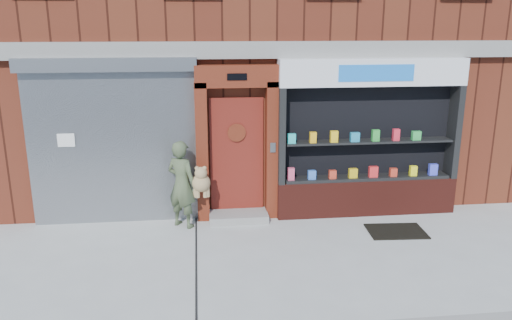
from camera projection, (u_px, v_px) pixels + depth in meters
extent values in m
plane|color=#9E9E99|center=(294.00, 258.00, 7.91)|extent=(80.00, 80.00, 0.00)
cube|color=#521E12|center=(252.00, 8.00, 12.62)|extent=(12.00, 8.00, 8.00)
cube|color=gray|center=(278.00, 50.00, 8.93)|extent=(12.00, 0.16, 0.30)
cube|color=gray|center=(114.00, 149.00, 9.07)|extent=(3.00, 0.10, 2.80)
cube|color=slate|center=(106.00, 65.00, 8.62)|extent=(3.10, 0.30, 0.24)
cube|color=white|center=(66.00, 140.00, 8.87)|extent=(0.30, 0.01, 0.24)
cube|color=#591D0F|center=(202.00, 153.00, 9.20)|extent=(0.22, 0.28, 2.60)
cube|color=#591D0F|center=(272.00, 151.00, 9.35)|extent=(0.22, 0.28, 2.60)
cube|color=#591D0F|center=(236.00, 76.00, 8.91)|extent=(1.50, 0.28, 0.40)
cube|color=black|center=(237.00, 77.00, 8.76)|extent=(0.35, 0.01, 0.12)
cube|color=maroon|center=(237.00, 156.00, 9.40)|extent=(1.00, 0.06, 2.20)
cylinder|color=black|center=(237.00, 133.00, 9.25)|extent=(0.28, 0.02, 0.28)
cylinder|color=#591D0F|center=(237.00, 133.00, 9.24)|extent=(0.34, 0.02, 0.34)
cube|color=gray|center=(238.00, 217.00, 9.44)|extent=(1.10, 0.55, 0.15)
cube|color=slate|center=(273.00, 148.00, 9.18)|extent=(0.10, 0.02, 0.18)
cube|color=#521A13|center=(365.00, 196.00, 9.74)|extent=(3.50, 0.40, 0.70)
cube|color=black|center=(281.00, 136.00, 9.23)|extent=(0.12, 0.40, 1.80)
cube|color=black|center=(454.00, 131.00, 9.61)|extent=(0.12, 0.40, 1.80)
cube|color=black|center=(366.00, 131.00, 9.59)|extent=(3.30, 0.03, 1.80)
cube|color=black|center=(366.00, 177.00, 9.64)|extent=(3.20, 0.36, 0.06)
cube|color=black|center=(369.00, 141.00, 9.46)|extent=(3.20, 0.36, 0.04)
cube|color=white|center=(373.00, 72.00, 9.12)|extent=(3.50, 0.40, 0.50)
cube|color=blue|center=(377.00, 73.00, 8.92)|extent=(1.40, 0.01, 0.30)
cube|color=#E24B70|center=(291.00, 174.00, 9.36)|extent=(0.12, 0.09, 0.24)
cube|color=#3B6CCA|center=(312.00, 175.00, 9.41)|extent=(0.15, 0.09, 0.17)
cube|color=red|center=(332.00, 174.00, 9.46)|extent=(0.14, 0.09, 0.16)
cube|color=gold|center=(353.00, 173.00, 9.50)|extent=(0.16, 0.09, 0.18)
cube|color=red|center=(373.00, 172.00, 9.54)|extent=(0.17, 0.09, 0.21)
cube|color=red|center=(393.00, 172.00, 9.60)|extent=(0.13, 0.09, 0.16)
cube|color=#FFF21A|center=(413.00, 171.00, 9.64)|extent=(0.13, 0.09, 0.19)
cube|color=#424BE2|center=(433.00, 169.00, 9.68)|extent=(0.16, 0.09, 0.22)
cube|color=#27C3C2|center=(292.00, 138.00, 9.18)|extent=(0.14, 0.09, 0.18)
cube|color=yellow|center=(313.00, 137.00, 9.23)|extent=(0.12, 0.09, 0.20)
cube|color=yellow|center=(334.00, 137.00, 9.27)|extent=(0.14, 0.09, 0.21)
cube|color=teal|center=(355.00, 137.00, 9.32)|extent=(0.17, 0.09, 0.17)
cube|color=green|center=(376.00, 135.00, 9.36)|extent=(0.14, 0.09, 0.22)
cube|color=red|center=(396.00, 135.00, 9.40)|extent=(0.12, 0.09, 0.22)
cube|color=green|center=(416.00, 136.00, 9.45)|extent=(0.16, 0.09, 0.17)
imported|color=#465236|center=(182.00, 184.00, 8.99)|extent=(0.70, 0.66, 1.61)
sphere|color=#9D7C4E|center=(201.00, 183.00, 8.93)|extent=(0.33, 0.33, 0.33)
sphere|color=#9D7C4E|center=(201.00, 173.00, 8.82)|extent=(0.22, 0.22, 0.22)
sphere|color=#9D7C4E|center=(197.00, 168.00, 8.79)|extent=(0.08, 0.08, 0.08)
sphere|color=#9D7C4E|center=(204.00, 168.00, 8.81)|extent=(0.08, 0.08, 0.08)
cylinder|color=#9D7C4E|center=(195.00, 192.00, 8.96)|extent=(0.08, 0.08, 0.20)
cylinder|color=#9D7C4E|center=(208.00, 191.00, 8.98)|extent=(0.08, 0.08, 0.20)
cylinder|color=#9D7C4E|center=(198.00, 192.00, 8.94)|extent=(0.08, 0.08, 0.20)
cylinder|color=#9D7C4E|center=(205.00, 192.00, 8.96)|extent=(0.08, 0.08, 0.20)
cube|color=black|center=(396.00, 231.00, 8.92)|extent=(1.05, 0.77, 0.03)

